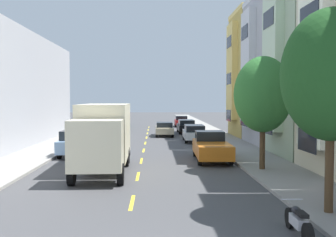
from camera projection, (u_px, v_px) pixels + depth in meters
ground_plane at (146, 140)px, 37.60m from camera, size 160.00×160.00×0.00m
sidewalk_left at (65, 141)px, 35.37m from camera, size 3.20×120.00×0.14m
sidewalk_right at (225, 141)px, 35.83m from camera, size 3.20×120.00×0.14m
lane_centerline_dashes at (145, 146)px, 32.11m from camera, size 0.14×47.20×0.01m
townhouse_fourth_dove_grey at (326, 73)px, 33.09m from camera, size 13.28×6.68×12.24m
townhouse_fifth_mustard at (295, 76)px, 39.95m from camera, size 12.95×6.68×12.48m
street_tree_nearest at (331, 75)px, 12.69m from camera, size 3.14×3.14×6.50m
street_tree_second at (263, 95)px, 20.71m from camera, size 2.99×2.99×5.83m
delivery_box_truck at (104, 134)px, 20.89m from camera, size 2.57×8.21×3.50m
parked_pickup_forest at (115, 122)px, 52.54m from camera, size 2.07×5.33×1.73m
parked_pickup_orange at (211, 147)px, 24.82m from camera, size 2.13×5.35×1.73m
parked_sedan_navy at (93, 135)px, 33.77m from camera, size 1.91×4.54×1.43m
parked_hatchback_red at (181, 121)px, 55.37m from camera, size 1.78×4.02×1.50m
parked_wagon_white at (194, 133)px, 35.73m from camera, size 1.89×4.73×1.50m
parked_wagon_black at (186, 126)px, 44.87m from camera, size 1.87×4.72×1.50m
parked_suv_teal at (119, 119)px, 58.22m from camera, size 1.98×4.81×1.93m
parked_pickup_charcoal at (111, 125)px, 46.35m from camera, size 2.00×5.30×1.73m
parked_pickup_sky at (78, 143)px, 27.08m from camera, size 2.06×5.32×1.73m
moving_champagne_sedan at (164, 129)px, 41.25m from camera, size 1.80×4.50×1.43m
parked_motorcycle at (298, 222)px, 10.98m from camera, size 0.62×2.05×0.90m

